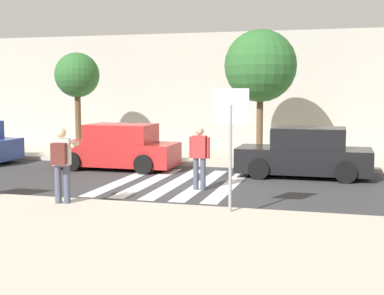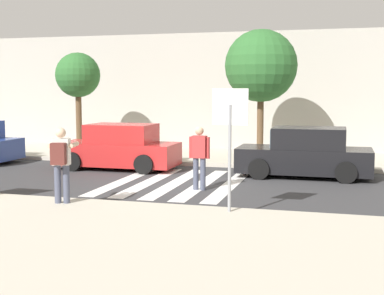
# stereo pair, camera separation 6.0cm
# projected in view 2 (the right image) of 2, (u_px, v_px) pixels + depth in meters

# --- Properties ---
(ground_plane) EXTENTS (120.00, 120.00, 0.00)m
(ground_plane) POSITION_uv_depth(u_px,v_px,m) (174.00, 184.00, 15.45)
(ground_plane) COLOR #38383A
(sidewalk_near) EXTENTS (60.00, 6.00, 0.14)m
(sidewalk_near) POSITION_uv_depth(u_px,v_px,m) (69.00, 239.00, 9.50)
(sidewalk_near) COLOR beige
(sidewalk_near) RESTS_ON ground
(sidewalk_far) EXTENTS (60.00, 4.80, 0.14)m
(sidewalk_far) POSITION_uv_depth(u_px,v_px,m) (219.00, 157.00, 21.19)
(sidewalk_far) COLOR beige
(sidewalk_far) RESTS_ON ground
(building_facade_far) EXTENTS (56.00, 4.00, 5.19)m
(building_facade_far) POSITION_uv_depth(u_px,v_px,m) (240.00, 92.00, 25.13)
(building_facade_far) COLOR #ADA89E
(building_facade_far) RESTS_ON ground
(crosswalk_stripe_0) EXTENTS (0.44, 5.20, 0.01)m
(crosswalk_stripe_0) POSITION_uv_depth(u_px,v_px,m) (125.00, 180.00, 16.07)
(crosswalk_stripe_0) COLOR silver
(crosswalk_stripe_0) RESTS_ON ground
(crosswalk_stripe_1) EXTENTS (0.44, 5.20, 0.01)m
(crosswalk_stripe_1) POSITION_uv_depth(u_px,v_px,m) (150.00, 181.00, 15.85)
(crosswalk_stripe_1) COLOR silver
(crosswalk_stripe_1) RESTS_ON ground
(crosswalk_stripe_2) EXTENTS (0.44, 5.20, 0.01)m
(crosswalk_stripe_2) POSITION_uv_depth(u_px,v_px,m) (176.00, 183.00, 15.64)
(crosswalk_stripe_2) COLOR silver
(crosswalk_stripe_2) RESTS_ON ground
(crosswalk_stripe_3) EXTENTS (0.44, 5.20, 0.01)m
(crosswalk_stripe_3) POSITION_uv_depth(u_px,v_px,m) (202.00, 184.00, 15.43)
(crosswalk_stripe_3) COLOR silver
(crosswalk_stripe_3) RESTS_ON ground
(crosswalk_stripe_4) EXTENTS (0.44, 5.20, 0.01)m
(crosswalk_stripe_4) POSITION_uv_depth(u_px,v_px,m) (230.00, 185.00, 15.21)
(crosswalk_stripe_4) COLOR silver
(crosswalk_stripe_4) RESTS_ON ground
(stop_sign) EXTENTS (0.76, 0.08, 2.60)m
(stop_sign) POSITION_uv_depth(u_px,v_px,m) (230.00, 122.00, 11.15)
(stop_sign) COLOR gray
(stop_sign) RESTS_ON sidewalk_near
(photographer_with_backpack) EXTENTS (0.70, 0.92, 1.72)m
(photographer_with_backpack) POSITION_uv_depth(u_px,v_px,m) (61.00, 159.00, 12.06)
(photographer_with_backpack) COLOR #474C60
(photographer_with_backpack) RESTS_ON sidewalk_near
(pedestrian_crossing) EXTENTS (0.58, 0.24, 1.72)m
(pedestrian_crossing) POSITION_uv_depth(u_px,v_px,m) (199.00, 154.00, 14.43)
(pedestrian_crossing) COLOR #474C60
(pedestrian_crossing) RESTS_ON ground
(parked_car_red) EXTENTS (4.10, 1.92, 1.55)m
(parked_car_red) POSITION_uv_depth(u_px,v_px,m) (119.00, 148.00, 18.29)
(parked_car_red) COLOR red
(parked_car_red) RESTS_ON ground
(parked_car_black) EXTENTS (4.10, 1.92, 1.55)m
(parked_car_black) POSITION_uv_depth(u_px,v_px,m) (305.00, 154.00, 16.62)
(parked_car_black) COLOR black
(parked_car_black) RESTS_ON ground
(street_tree_west) EXTENTS (1.80, 1.80, 4.06)m
(street_tree_west) POSITION_uv_depth(u_px,v_px,m) (78.00, 76.00, 21.54)
(street_tree_west) COLOR brown
(street_tree_west) RESTS_ON sidewalk_far
(street_tree_center) EXTENTS (2.63, 2.63, 4.75)m
(street_tree_center) POSITION_uv_depth(u_px,v_px,m) (261.00, 66.00, 19.37)
(street_tree_center) COLOR brown
(street_tree_center) RESTS_ON sidewalk_far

